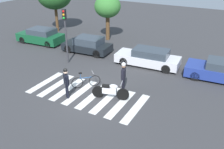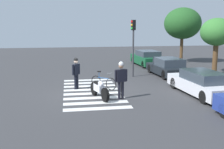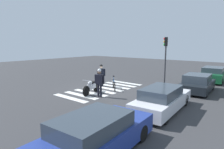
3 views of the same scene
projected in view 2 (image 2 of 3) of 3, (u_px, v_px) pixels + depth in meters
name	position (u px, v px, depth m)	size (l,w,h in m)	color
ground_plane	(92.00, 91.00, 15.01)	(60.00, 60.00, 0.00)	#38383A
police_motorcycle	(99.00, 89.00, 13.55)	(2.07, 0.84, 1.06)	black
leaning_bicycle	(103.00, 82.00, 15.54)	(1.31, 1.28, 1.02)	black
officer_on_foot	(121.00, 77.00, 13.32)	(0.34, 0.68, 1.89)	black
officer_by_motorcycle	(76.00, 71.00, 15.41)	(0.56, 0.46, 1.83)	black
crosswalk_stripes	(92.00, 91.00, 15.01)	(6.75, 3.10, 0.01)	silver
car_green_compact	(147.00, 58.00, 24.43)	(4.35, 2.13, 1.35)	black
car_black_suv	(168.00, 67.00, 19.51)	(4.06, 2.07, 1.30)	black
car_white_van	(201.00, 83.00, 14.21)	(4.71, 1.97, 1.29)	black
traffic_light_pole	(133.00, 39.00, 18.79)	(0.30, 0.36, 3.98)	#38383D
street_tree_near	(183.00, 23.00, 25.70)	(3.50, 3.50, 5.26)	brown
street_tree_mid	(217.00, 33.00, 19.88)	(2.40, 2.40, 4.15)	brown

